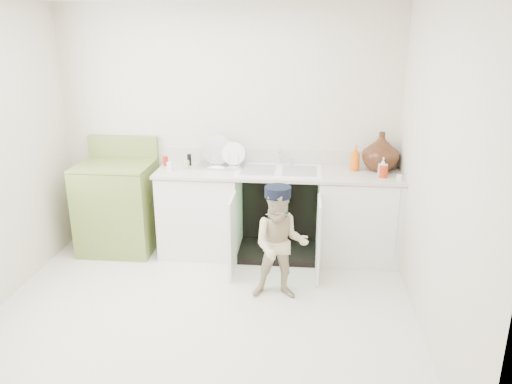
% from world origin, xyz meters
% --- Properties ---
extents(ground, '(3.50, 3.50, 0.00)m').
position_xyz_m(ground, '(0.00, 0.00, 0.00)').
color(ground, beige).
rests_on(ground, ground).
extents(room_shell, '(6.00, 5.50, 1.26)m').
position_xyz_m(room_shell, '(0.00, 0.00, 1.25)').
color(room_shell, beige).
rests_on(room_shell, ground).
extents(counter_run, '(2.44, 1.02, 1.28)m').
position_xyz_m(counter_run, '(0.60, 1.21, 0.49)').
color(counter_run, silver).
rests_on(counter_run, ground).
extents(avocado_stove, '(0.75, 0.65, 1.16)m').
position_xyz_m(avocado_stove, '(-1.13, 1.18, 0.48)').
color(avocado_stove, olive).
rests_on(avocado_stove, ground).
extents(repair_worker, '(0.50, 0.74, 1.01)m').
position_xyz_m(repair_worker, '(0.62, 0.33, 0.51)').
color(repair_worker, beige).
rests_on(repair_worker, ground).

